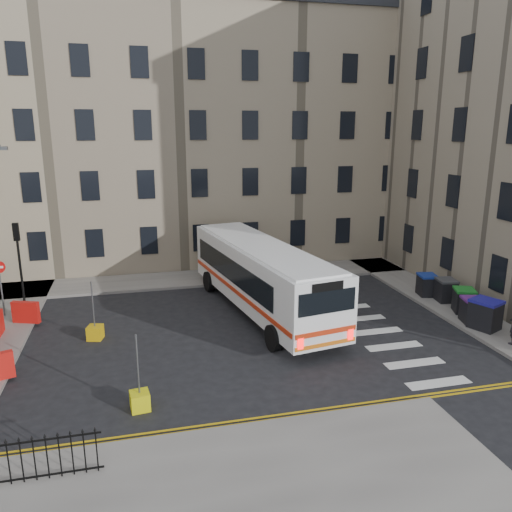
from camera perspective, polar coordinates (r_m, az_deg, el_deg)
name	(u,v)px	position (r m, az deg, el deg)	size (l,w,h in m)	color
ground	(283,330)	(22.79, 3.06, -8.41)	(120.00, 120.00, 0.00)	black
pavement_north	(142,282)	(29.99, -12.89, -2.94)	(36.00, 3.20, 0.15)	slate
pavement_east	(414,287)	(29.78, 17.59, -3.38)	(2.40, 26.00, 0.15)	slate
terrace_north	(117,131)	(35.59, -15.60, 13.56)	(38.30, 10.80, 17.20)	tan
traffic_light_nw	(18,250)	(27.85, -25.53, 0.63)	(0.28, 0.22, 4.10)	black
no_entry_north	(0,277)	(26.26, -27.24, -2.13)	(0.60, 0.08, 3.00)	#595B5E
bus	(261,274)	(24.32, 0.60, -2.09)	(4.78, 12.52, 3.33)	white
wheelie_bin_a	(485,314)	(24.49, 24.72, -6.05)	(1.45, 1.53, 1.33)	black
wheelie_bin_b	(473,310)	(25.03, 23.51, -5.71)	(1.14, 1.24, 1.15)	black
wheelie_bin_c	(464,300)	(26.24, 22.65, -4.70)	(1.25, 1.32, 1.17)	black
wheelie_bin_d	(446,290)	(27.56, 20.85, -3.64)	(1.07, 1.18, 1.16)	black
wheelie_bin_e	(427,285)	(28.16, 18.95, -3.13)	(1.07, 1.18, 1.14)	black
bollard_yellow	(95,333)	(22.77, -17.90, -8.32)	(0.60, 0.60, 0.60)	gold
bollard_chevron	(140,401)	(17.15, -13.12, -15.82)	(0.60, 0.60, 0.60)	#D1CD0C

